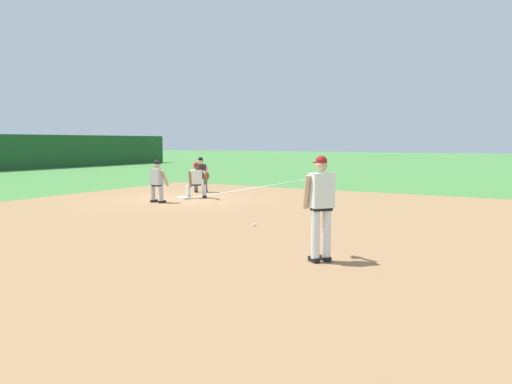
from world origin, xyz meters
name	(u,v)px	position (x,y,z in m)	size (l,w,h in m)	color
ground_plane	(184,199)	(0.00, 0.00, 0.00)	(160.00, 160.00, 0.00)	#47843D
infield_dirt_patch	(228,219)	(-3.14, -4.02, 0.00)	(18.00, 18.00, 0.01)	#9E754C
foul_line_stripe	(258,187)	(5.38, 0.00, 0.01)	(10.75, 0.10, 0.00)	white
first_base_bag	(184,198)	(0.00, 0.00, 0.04)	(0.38, 0.38, 0.09)	white
baseball	(254,225)	(-3.66, -5.15, 0.04)	(0.07, 0.07, 0.07)	white
pitcher	(321,202)	(-6.24, -8.01, 1.06)	(0.85, 0.54, 1.86)	black
first_baseman	(197,179)	(0.50, -0.24, 0.73)	(0.71, 1.09, 1.34)	black
baserunner	(157,180)	(-1.26, 0.12, 0.79)	(0.48, 0.62, 1.46)	black
umpire	(201,173)	(2.33, 0.95, 0.79)	(0.67, 0.67, 1.46)	black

